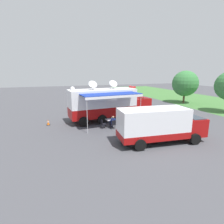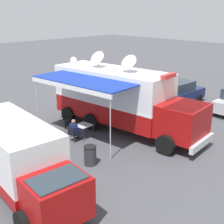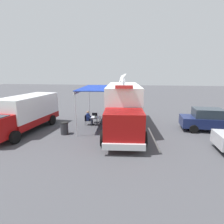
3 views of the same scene
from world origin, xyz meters
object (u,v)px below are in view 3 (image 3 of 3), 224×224
folding_chair_at_table (87,119)px  car_behind_truck (209,120)px  command_truck (123,105)px  folding_chair_beside_table (95,117)px  water_bottle (95,116)px  traffic_cone (129,109)px  support_truck (25,113)px  trash_bin (64,128)px  folding_table (96,118)px  seated_responder (89,118)px

folding_chair_at_table → car_behind_truck: 9.88m
command_truck → folding_chair_beside_table: command_truck is taller
water_bottle → traffic_cone: 6.55m
folding_chair_at_table → car_behind_truck: bearing=178.9°
folding_chair_beside_table → traffic_cone: bearing=-120.1°
support_truck → water_bottle: bearing=-157.4°
folding_chair_beside_table → trash_bin: (1.47, 3.49, -0.06)m
folding_table → trash_bin: (1.80, 2.64, -0.22)m
folding_chair_at_table → traffic_cone: (-3.36, -5.90, -0.23)m
water_bottle → support_truck: 5.46m
folding_chair_beside_table → support_truck: bearing=33.1°
folding_chair_at_table → folding_chair_beside_table: size_ratio=1.00×
folding_chair_at_table → folding_chair_beside_table: (-0.47, -0.92, 0.00)m
folding_chair_at_table → folding_table: bearing=-175.0°
traffic_cone → command_truck: bearing=88.3°
water_bottle → seated_responder: (0.57, -0.09, -0.18)m
water_bottle → folding_chair_beside_table: 1.09m
folding_chair_at_table → seated_responder: seated_responder is taller
trash_bin → seated_responder: bearing=-114.6°
folding_table → folding_chair_at_table: size_ratio=0.99×
traffic_cone → support_truck: support_truck is taller
seated_responder → traffic_cone: seated_responder is taller
folding_table → seated_responder: seated_responder is taller
command_truck → water_bottle: (2.41, -0.51, -1.11)m
folding_chair_at_table → seated_responder: bearing=-175.1°
support_truck → car_behind_truck: size_ratio=1.63×
water_bottle → trash_bin: size_ratio=0.25×
folding_table → traffic_cone: bearing=-113.7°
water_bottle → car_behind_truck: (-9.11, 0.10, 0.05)m
command_truck → folding_chair_at_table: size_ratio=11.11×
trash_bin → car_behind_truck: car_behind_truck is taller
command_truck → folding_table: 2.77m
folding_chair_beside_table → car_behind_truck: size_ratio=0.20×
command_truck → folding_table: size_ratio=11.17×
water_bottle → folding_chair_at_table: water_bottle is taller
folding_chair_beside_table → trash_bin: bearing=67.2°
command_truck → folding_chair_beside_table: bearing=-29.2°
traffic_cone → folding_table: bearing=66.3°
seated_responder → trash_bin: seated_responder is taller
folding_table → traffic_cone: folding_table is taller
command_truck → folding_chair_at_table: bearing=-10.5°
car_behind_truck → trash_bin: bearing=12.4°
command_truck → folding_chair_at_table: command_truck is taller
command_truck → seated_responder: size_ratio=7.73×
folding_table → seated_responder: bearing=5.1°
folding_table → folding_chair_at_table: 0.82m
seated_responder → support_truck: support_truck is taller
seated_responder → car_behind_truck: (-9.68, 0.20, 0.23)m
command_truck → traffic_cone: size_ratio=16.66×
folding_chair_beside_table → support_truck: (4.74, 3.09, 0.87)m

